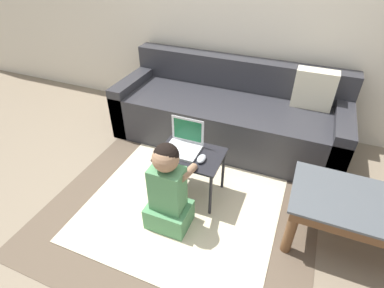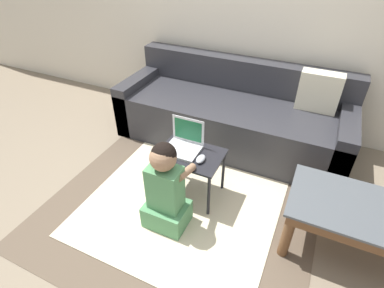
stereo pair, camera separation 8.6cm
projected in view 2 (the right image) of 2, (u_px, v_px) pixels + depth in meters
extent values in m
plane|color=#7F705B|center=(178.00, 208.00, 2.43)|extent=(16.00, 16.00, 0.00)
cube|color=beige|center=(250.00, 5.00, 2.87)|extent=(9.00, 0.06, 2.50)
cube|color=brown|center=(181.00, 207.00, 2.44)|extent=(2.08, 1.86, 0.01)
cube|color=beige|center=(181.00, 206.00, 2.44)|extent=(1.50, 1.34, 0.00)
cube|color=#2D2D33|center=(230.00, 121.00, 3.07)|extent=(2.26, 0.86, 0.47)
cube|color=#2D2D33|center=(244.00, 74.00, 3.09)|extent=(2.26, 0.19, 0.31)
cube|color=#2D2D33|center=(143.00, 98.00, 3.41)|extent=(0.16, 0.86, 0.56)
cube|color=#2D2D33|center=(342.00, 143.00, 2.69)|extent=(0.16, 0.86, 0.56)
cube|color=beige|center=(319.00, 92.00, 2.70)|extent=(0.36, 0.14, 0.36)
cube|color=#4C5156|center=(375.00, 212.00, 1.85)|extent=(1.02, 0.53, 0.02)
cube|color=brown|center=(372.00, 217.00, 1.87)|extent=(0.98, 0.51, 0.07)
cylinder|color=brown|center=(287.00, 234.00, 1.97)|extent=(0.07, 0.07, 0.41)
cylinder|color=brown|center=(298.00, 193.00, 2.28)|extent=(0.07, 0.07, 0.41)
cube|color=black|center=(190.00, 155.00, 2.33)|extent=(0.51, 0.37, 0.02)
cylinder|color=black|center=(156.00, 179.00, 2.42)|extent=(0.02, 0.02, 0.40)
cylinder|color=black|center=(209.00, 196.00, 2.26)|extent=(0.02, 0.02, 0.40)
cylinder|color=black|center=(175.00, 157.00, 2.65)|extent=(0.02, 0.02, 0.40)
cylinder|color=black|center=(223.00, 171.00, 2.50)|extent=(0.02, 0.02, 0.40)
cube|color=silver|center=(182.00, 150.00, 2.36)|extent=(0.27, 0.23, 0.02)
cube|color=silver|center=(181.00, 150.00, 2.33)|extent=(0.22, 0.14, 0.00)
cube|color=silver|center=(188.00, 130.00, 2.37)|extent=(0.27, 0.01, 0.22)
cube|color=#196038|center=(188.00, 130.00, 2.37)|extent=(0.23, 0.00, 0.18)
ellipsoid|color=#B2B7C1|center=(201.00, 159.00, 2.25)|extent=(0.06, 0.11, 0.04)
cube|color=#518E5B|center=(167.00, 214.00, 2.26)|extent=(0.31, 0.25, 0.20)
cube|color=#518E5B|center=(165.00, 188.00, 2.10)|extent=(0.23, 0.16, 0.35)
sphere|color=#9E7556|center=(163.00, 158.00, 1.94)|extent=(0.18, 0.18, 0.18)
sphere|color=black|center=(164.00, 155.00, 1.94)|extent=(0.17, 0.17, 0.17)
cylinder|color=#9E7556|center=(159.00, 164.00, 2.16)|extent=(0.06, 0.24, 0.13)
cylinder|color=#9E7556|center=(186.00, 172.00, 2.08)|extent=(0.06, 0.24, 0.13)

